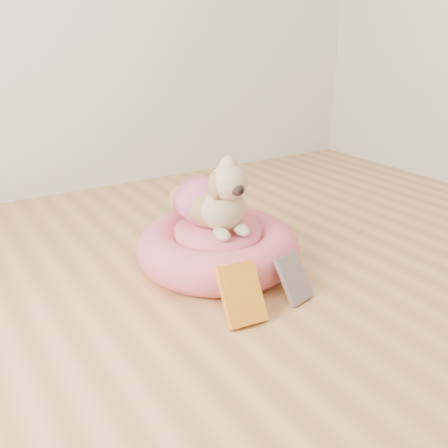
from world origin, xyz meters
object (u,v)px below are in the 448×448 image
book_white (294,278)px  book_yellow (242,294)px  pet_bed (218,247)px  dog (213,188)px

book_white → book_yellow: bearing=169.2°
pet_bed → book_yellow: book_yellow is taller
dog → pet_bed: bearing=-75.0°
pet_bed → book_yellow: size_ratio=3.16×
dog → book_white: bearing=-74.4°
book_yellow → book_white: size_ratio=1.18×
dog → book_white: (0.11, -0.43, -0.27)m
pet_bed → book_white: 0.42m
pet_bed → dog: (-0.01, 0.03, 0.27)m
pet_bed → dog: size_ratio=1.52×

